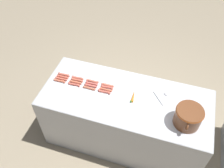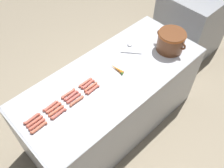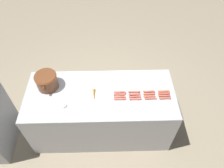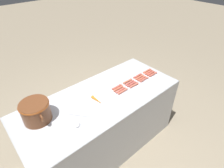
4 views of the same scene
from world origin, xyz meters
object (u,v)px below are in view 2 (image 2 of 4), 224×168
carrot (117,69)px  hot_dog_6 (71,96)px  hot_dog_7 (88,84)px  hot_dog_12 (39,128)px  hot_dog_3 (85,82)px  hot_dog_2 (68,94)px  hot_dog_15 (93,89)px  hot_dog_10 (74,98)px  serving_spoon (130,47)px  hot_dog_8 (37,124)px  hot_dog_0 (32,119)px  hot_dog_14 (77,101)px  hot_dog_4 (35,121)px  hot_dog_11 (91,87)px  back_cabinet (191,23)px  hot_dog_1 (51,106)px  hot_dog_5 (54,108)px  hot_dog_13 (58,114)px  hot_dog_9 (56,111)px  bean_pot (171,40)px

carrot → hot_dog_6: bearing=-95.0°
hot_dog_7 → hot_dog_12: bearing=-82.4°
hot_dog_3 → hot_dog_6: bearing=-80.3°
hot_dog_2 → hot_dog_15: same height
hot_dog_7 → hot_dog_10: (0.04, -0.20, 0.00)m
serving_spoon → hot_dog_15: bearing=-76.1°
hot_dog_8 → hot_dog_12: bearing=-9.7°
hot_dog_0 → hot_dog_15: 0.58m
hot_dog_12 → hot_dog_14: same height
hot_dog_4 → hot_dog_11: 0.58m
back_cabinet → serving_spoon: 1.40m
hot_dog_0 → hot_dog_12: bearing=-2.9°
hot_dog_6 → hot_dog_8: size_ratio=1.00×
serving_spoon → hot_dog_1: bearing=-87.0°
hot_dog_6 → hot_dog_10: 0.04m
hot_dog_15 → hot_dog_12: bearing=-90.0°
back_cabinet → hot_dog_5: bearing=-86.9°
hot_dog_3 → hot_dog_15: (0.11, -0.01, 0.00)m
hot_dog_5 → hot_dog_7: same height
hot_dog_13 → carrot: carrot is taller
hot_dog_9 → hot_dog_15: 0.38m
hot_dog_4 → hot_dog_6: 0.38m
serving_spoon → hot_dog_3: bearing=-85.2°
hot_dog_3 → hot_dog_15: 0.11m
hot_dog_9 → hot_dog_10: same height
hot_dog_14 → bean_pot: size_ratio=0.44×
hot_dog_2 → hot_dog_3: same height
hot_dog_2 → hot_dog_15: bearing=58.6°
hot_dog_5 → hot_dog_13: size_ratio=1.00×
hot_dog_10 → hot_dog_14: size_ratio=1.00×
hot_dog_7 → hot_dog_11: bearing=-0.5°
hot_dog_10 → hot_dog_11: bearing=88.7°
hot_dog_4 → hot_dog_0: bearing=-178.0°
hot_dog_12 → hot_dog_13: bearing=89.7°
back_cabinet → hot_dog_11: size_ratio=6.19×
hot_dog_10 → hot_dog_0: bearing=-100.6°
hot_dog_15 → bean_pot: size_ratio=0.44×
hot_dog_3 → hot_dog_11: same height
hot_dog_0 → hot_dog_10: bearing=79.4°
hot_dog_2 → serving_spoon: (-0.05, 0.87, -0.01)m
hot_dog_5 → bean_pot: (0.21, 1.34, 0.11)m
hot_dog_13 → hot_dog_4: bearing=-111.7°
hot_dog_13 → bean_pot: (0.13, 1.34, 0.11)m
hot_dog_1 → hot_dog_5: size_ratio=1.00×
hot_dog_9 → hot_dog_2: bearing=112.5°
hot_dog_0 → hot_dog_2: 0.38m
hot_dog_3 → hot_dog_5: 0.38m
hot_dog_4 → hot_dog_11: (0.04, 0.58, 0.00)m
hot_dog_13 → bean_pot: bearing=84.3°
hot_dog_1 → hot_dog_15: same height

